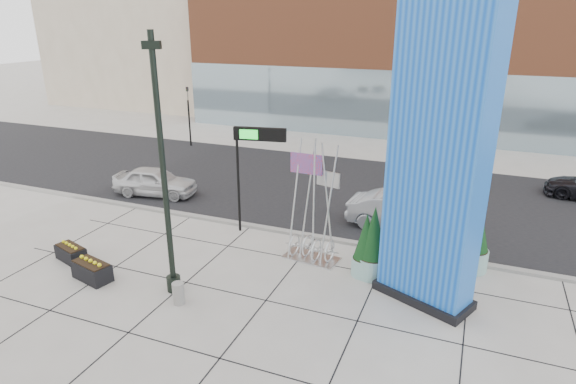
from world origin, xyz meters
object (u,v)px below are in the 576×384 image
at_px(concrete_bollard, 178,293).
at_px(car_white_west, 155,182).
at_px(blue_pylon, 438,153).
at_px(overhead_street_sign, 254,144).
at_px(car_silver_mid, 402,213).
at_px(lamp_post, 166,195).
at_px(public_art_sculpture, 312,229).

relative_size(concrete_bollard, car_white_west, 0.17).
height_order(blue_pylon, car_white_west, blue_pylon).
bearing_deg(blue_pylon, overhead_street_sign, -175.45).
height_order(car_white_west, car_silver_mid, car_silver_mid).
height_order(blue_pylon, lamp_post, blue_pylon).
height_order(concrete_bollard, car_silver_mid, car_silver_mid).
height_order(public_art_sculpture, overhead_street_sign, public_art_sculpture).
height_order(blue_pylon, overhead_street_sign, blue_pylon).
xyz_separation_m(blue_pylon, car_silver_mid, (-1.54, 5.20, -4.11)).
height_order(concrete_bollard, overhead_street_sign, overhead_street_sign).
bearing_deg(blue_pylon, concrete_bollard, -132.13).
bearing_deg(overhead_street_sign, concrete_bollard, -100.76).
distance_m(lamp_post, public_art_sculpture, 5.62).
bearing_deg(car_white_west, lamp_post, -149.45).
bearing_deg(lamp_post, car_silver_mid, 51.33).
relative_size(blue_pylon, concrete_bollard, 13.94).
bearing_deg(public_art_sculpture, concrete_bollard, -116.18).
relative_size(public_art_sculpture, car_white_west, 1.10).
relative_size(blue_pylon, public_art_sculpture, 2.19).
relative_size(car_white_west, car_silver_mid, 0.91).
distance_m(blue_pylon, concrete_bollard, 9.02).
distance_m(public_art_sculpture, car_white_west, 10.29).
bearing_deg(car_silver_mid, car_white_west, 95.00).
xyz_separation_m(concrete_bollard, car_white_west, (-6.70, 7.96, 0.35)).
bearing_deg(car_silver_mid, public_art_sculpture, 149.09).
relative_size(blue_pylon, overhead_street_sign, 2.24).
distance_m(concrete_bollard, car_silver_mid, 10.07).
bearing_deg(car_white_west, concrete_bollard, -149.05).
distance_m(concrete_bollard, overhead_street_sign, 6.67).
xyz_separation_m(lamp_post, car_white_west, (-6.11, 7.36, -2.66)).
distance_m(blue_pylon, lamp_post, 8.29).
bearing_deg(blue_pylon, public_art_sculpture, -172.52).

